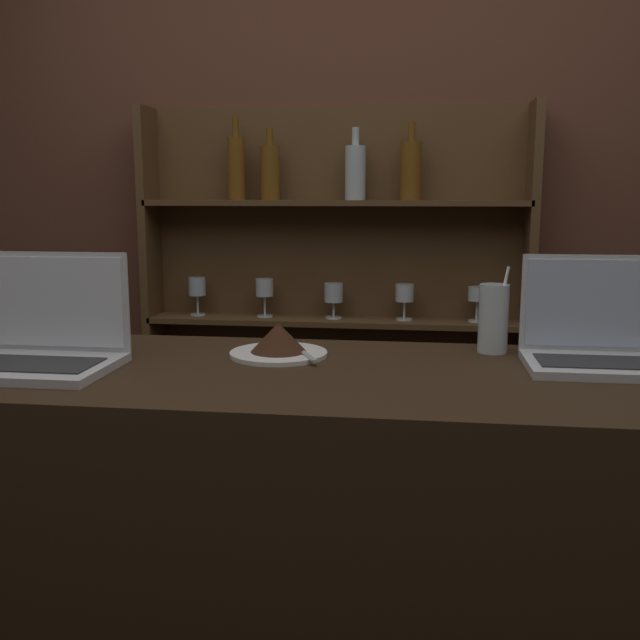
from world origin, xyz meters
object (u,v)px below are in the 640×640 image
object	(u,v)px
cake_plate	(279,343)
water_glass	(493,318)
laptop_near	(42,344)
laptop_far	(596,342)

from	to	relation	value
cake_plate	water_glass	size ratio (longest dim) A/B	1.11
laptop_near	water_glass	world-z (taller)	laptop_near
laptop_far	laptop_near	bearing A→B (deg)	-171.71
laptop_near	water_glass	bearing A→B (deg)	15.99
laptop_near	cake_plate	world-z (taller)	laptop_near
laptop_near	laptop_far	distance (m)	1.17
laptop_far	water_glass	world-z (taller)	laptop_far
laptop_far	water_glass	xyz separation A→B (m)	(-0.20, 0.10, 0.03)
laptop_far	cake_plate	size ratio (longest dim) A/B	1.36
laptop_far	water_glass	distance (m)	0.23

